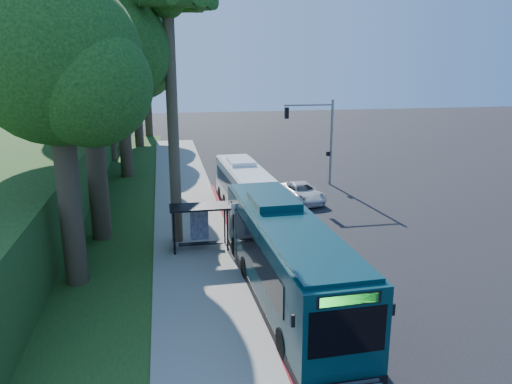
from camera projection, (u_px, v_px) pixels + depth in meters
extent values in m
plane|color=black|center=(308.00, 226.00, 31.40)|extent=(140.00, 140.00, 0.00)
cube|color=gray|center=(192.00, 232.00, 30.07)|extent=(4.50, 70.00, 0.12)
cube|color=maroon|center=(240.00, 254.00, 26.69)|extent=(0.25, 30.00, 0.13)
cube|color=#234719|center=(103.00, 213.00, 33.80)|extent=(8.00, 70.00, 0.06)
cube|color=black|center=(200.00, 207.00, 26.65)|extent=(3.20, 1.50, 0.10)
cube|color=black|center=(173.00, 232.00, 26.72)|extent=(0.06, 1.30, 2.20)
cube|color=navy|center=(199.00, 225.00, 27.64)|extent=(1.00, 0.12, 1.70)
cube|color=black|center=(201.00, 244.00, 27.08)|extent=(2.40, 0.40, 0.06)
cube|color=black|center=(174.00, 228.00, 27.30)|extent=(0.08, 0.08, 2.40)
cube|color=black|center=(225.00, 225.00, 27.80)|extent=(0.08, 0.08, 2.40)
cube|color=black|center=(175.00, 235.00, 26.16)|extent=(0.08, 0.08, 2.40)
cube|color=black|center=(227.00, 232.00, 26.66)|extent=(0.08, 0.08, 2.40)
cylinder|color=gray|center=(235.00, 235.00, 25.29)|extent=(0.06, 0.06, 3.00)
cube|color=white|center=(235.00, 209.00, 24.93)|extent=(0.35, 0.04, 0.55)
cylinder|color=gray|center=(331.00, 143.00, 40.84)|extent=(0.20, 0.20, 7.00)
cylinder|color=gray|center=(309.00, 105.00, 39.68)|extent=(4.00, 0.14, 0.14)
cube|color=black|center=(287.00, 113.00, 39.51)|extent=(0.30, 0.30, 0.90)
cube|color=black|center=(328.00, 154.00, 41.03)|extent=(0.25, 0.25, 0.35)
cylinder|color=#4C3F2D|center=(173.00, 129.00, 26.82)|extent=(0.60, 0.60, 13.00)
sphere|color=#0F370F|center=(167.00, 1.00, 25.14)|extent=(1.80, 1.80, 1.80)
cylinder|color=#382B1E|center=(95.00, 150.00, 27.80)|extent=(1.10, 1.10, 10.50)
sphere|color=#0F370F|center=(85.00, 28.00, 26.13)|extent=(8.00, 8.00, 8.00)
sphere|color=#0F370F|center=(116.00, 52.00, 25.59)|extent=(5.60, 5.60, 5.60)
sphere|color=#0F370F|center=(64.00, 47.00, 27.44)|extent=(5.20, 5.20, 5.20)
cylinder|color=#382B1E|center=(93.00, 121.00, 35.03)|extent=(1.18, 1.18, 11.90)
sphere|color=#0F370F|center=(84.00, 11.00, 33.14)|extent=(10.00, 10.00, 10.00)
sphere|color=#0F370F|center=(115.00, 31.00, 32.42)|extent=(7.00, 7.00, 7.00)
sphere|color=#0F370F|center=(63.00, 28.00, 34.75)|extent=(6.50, 6.50, 6.50)
cylinder|color=#382B1E|center=(124.00, 121.00, 43.16)|extent=(1.06, 1.06, 9.80)
sphere|color=#0F370F|center=(119.00, 49.00, 41.61)|extent=(8.40, 8.40, 8.40)
sphere|color=#0F370F|center=(140.00, 63.00, 41.00)|extent=(5.88, 5.88, 5.88)
sphere|color=#0F370F|center=(103.00, 60.00, 42.96)|extent=(5.46, 5.46, 5.46)
cylinder|color=#382B1E|center=(108.00, 105.00, 50.22)|extent=(1.14, 1.14, 11.20)
sphere|color=#0F370F|center=(103.00, 34.00, 48.44)|extent=(9.60, 9.60, 9.60)
sphere|color=#0F370F|center=(123.00, 47.00, 47.75)|extent=(6.72, 6.72, 6.72)
sphere|color=#0F370F|center=(88.00, 45.00, 49.98)|extent=(6.24, 6.24, 6.24)
cylinder|color=#382B1E|center=(138.00, 108.00, 58.53)|extent=(1.02, 1.02, 9.10)
sphere|color=#0F370F|center=(135.00, 59.00, 57.08)|extent=(8.00, 8.00, 8.00)
sphere|color=#0F370F|center=(149.00, 68.00, 56.50)|extent=(5.60, 5.60, 5.60)
sphere|color=#0F370F|center=(123.00, 66.00, 58.36)|extent=(5.20, 5.20, 5.20)
cylinder|color=#382B1E|center=(148.00, 105.00, 66.39)|extent=(0.98, 0.98, 8.40)
sphere|color=#0F370F|center=(146.00, 65.00, 65.06)|extent=(7.00, 7.00, 7.00)
sphere|color=#0F370F|center=(157.00, 73.00, 64.56)|extent=(4.90, 4.90, 4.90)
sphere|color=#0F370F|center=(137.00, 71.00, 66.19)|extent=(4.55, 4.55, 4.55)
cylinder|color=#382B1E|center=(69.00, 189.00, 22.19)|extent=(1.02, 1.02, 9.10)
sphere|color=#0F370F|center=(56.00, 59.00, 20.75)|extent=(7.20, 7.20, 7.20)
sphere|color=#0F370F|center=(90.00, 86.00, 20.25)|extent=(5.04, 5.04, 5.04)
sphere|color=#0F370F|center=(33.00, 78.00, 21.92)|extent=(4.68, 4.68, 4.68)
cube|color=white|center=(247.00, 191.00, 33.06)|extent=(2.88, 11.50, 2.71)
cube|color=black|center=(247.00, 211.00, 33.43)|extent=(2.91, 11.56, 0.33)
cube|color=black|center=(245.00, 185.00, 33.44)|extent=(2.84, 9.00, 1.05)
cube|color=black|center=(268.00, 212.00, 27.68)|extent=(2.14, 0.20, 1.33)
cube|color=black|center=(232.00, 169.00, 38.31)|extent=(1.94, 0.19, 0.95)
cube|color=#19E533|center=(268.00, 197.00, 27.44)|extent=(1.58, 0.16, 0.27)
cube|color=white|center=(247.00, 170.00, 32.70)|extent=(2.66, 10.92, 0.11)
cube|color=white|center=(241.00, 162.00, 34.45)|extent=(1.79, 2.44, 0.33)
cylinder|color=black|center=(242.00, 227.00, 29.70)|extent=(0.32, 0.96, 0.95)
cylinder|color=black|center=(277.00, 224.00, 30.18)|extent=(0.32, 0.96, 0.95)
cylinder|color=black|center=(221.00, 193.00, 37.22)|extent=(0.32, 0.96, 0.95)
cylinder|color=black|center=(249.00, 191.00, 37.70)|extent=(0.32, 0.96, 0.95)
cube|color=#092E34|center=(286.00, 256.00, 21.34)|extent=(3.27, 13.46, 3.18)
cube|color=black|center=(286.00, 291.00, 21.76)|extent=(3.30, 13.53, 0.39)
cube|color=black|center=(283.00, 245.00, 21.78)|extent=(3.24, 10.52, 1.23)
cube|color=black|center=(347.00, 331.00, 15.02)|extent=(2.50, 0.21, 1.56)
cube|color=black|center=(254.00, 205.00, 27.50)|extent=(2.28, 0.21, 1.11)
cube|color=#19E533|center=(349.00, 299.00, 14.73)|extent=(1.85, 0.17, 0.31)
cube|color=#092E34|center=(287.00, 220.00, 20.91)|extent=(3.02, 12.78, 0.13)
cube|color=#092E34|center=(274.00, 201.00, 22.97)|extent=(2.08, 2.85, 0.39)
cylinder|color=black|center=(284.00, 343.00, 17.40)|extent=(0.37, 1.12, 1.11)
cylinder|color=black|center=(353.00, 335.00, 17.94)|extent=(0.37, 1.12, 1.11)
cylinder|color=black|center=(236.00, 247.00, 26.23)|extent=(0.37, 1.12, 1.11)
cylinder|color=black|center=(283.00, 244.00, 26.77)|extent=(0.37, 1.12, 1.11)
imported|color=silver|center=(302.00, 192.00, 36.64)|extent=(2.79, 5.05, 1.34)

